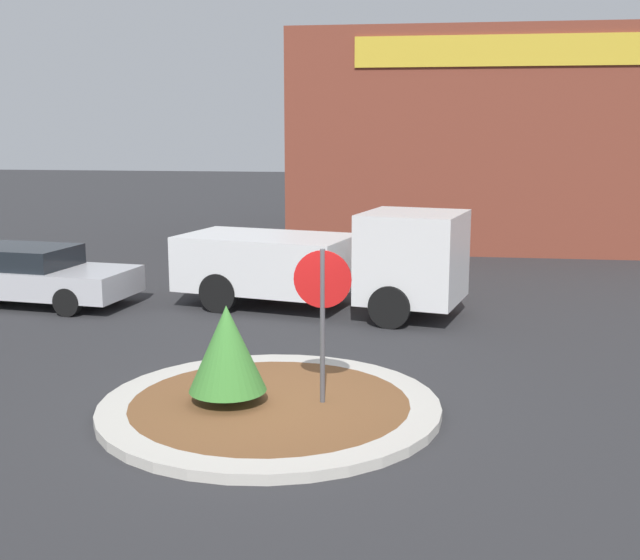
# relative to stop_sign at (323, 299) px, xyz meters

# --- Properties ---
(ground_plane) EXTENTS (120.00, 120.00, 0.00)m
(ground_plane) POSITION_rel_stop_sign_xyz_m (-0.73, -0.11, -1.62)
(ground_plane) COLOR #2D2D30
(traffic_island) EXTENTS (4.79, 4.79, 0.14)m
(traffic_island) POSITION_rel_stop_sign_xyz_m (-0.73, -0.11, -1.55)
(traffic_island) COLOR #BCB7AD
(traffic_island) RESTS_ON ground_plane
(stop_sign) EXTENTS (0.80, 0.07, 2.31)m
(stop_sign) POSITION_rel_stop_sign_xyz_m (0.00, 0.00, 0.00)
(stop_sign) COLOR #4C4C51
(stop_sign) RESTS_ON ground_plane
(island_shrub) EXTENTS (1.09, 1.09, 1.39)m
(island_shrub) POSITION_rel_stop_sign_xyz_m (-1.30, -0.21, -0.69)
(island_shrub) COLOR brown
(island_shrub) RESTS_ON traffic_island
(utility_truck) EXTENTS (6.48, 3.45, 2.22)m
(utility_truck) POSITION_rel_stop_sign_xyz_m (-0.77, 6.26, -0.52)
(utility_truck) COLOR silver
(utility_truck) RESTS_ON ground_plane
(storefront_building) EXTENTS (14.48, 6.07, 6.94)m
(storefront_building) POSITION_rel_stop_sign_xyz_m (4.05, 17.17, 1.85)
(storefront_building) COLOR brown
(storefront_building) RESTS_ON ground_plane
(parked_sedan_silver) EXTENTS (4.80, 2.44, 1.30)m
(parked_sedan_silver) POSITION_rel_stop_sign_xyz_m (-7.49, 5.99, -0.95)
(parked_sedan_silver) COLOR #B7B7BC
(parked_sedan_silver) RESTS_ON ground_plane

